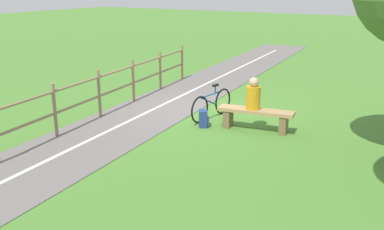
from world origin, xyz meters
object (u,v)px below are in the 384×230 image
bench (255,116)px  backpack (203,119)px  person_seated (253,95)px  bicycle (212,104)px

bench → backpack: bench is taller
bench → person_seated: (0.07, 0.01, 0.49)m
person_seated → bicycle: 1.42m
bench → person_seated: person_seated is taller
bicycle → backpack: bicycle is taller
bench → backpack: size_ratio=4.41×
bench → person_seated: 0.50m
backpack → bench: bearing=-159.4°
bicycle → bench: bearing=83.5°
backpack → person_seated: bearing=-158.8°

